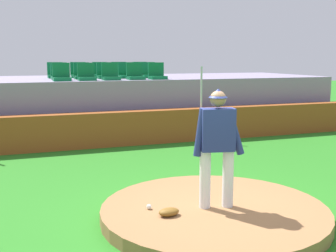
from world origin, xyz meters
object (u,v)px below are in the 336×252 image
stadium_chair_3 (135,74)px  stadium_chair_14 (140,72)px  stadium_chair_0 (62,75)px  stadium_chair_10 (55,73)px  stadium_chair_4 (157,74)px  stadium_chair_8 (126,73)px  stadium_chair_12 (100,73)px  stadium_chair_13 (119,72)px  stadium_chair_2 (111,75)px  stadium_chair_7 (105,73)px  stadium_chair_9 (148,73)px  stadium_chair_6 (82,74)px  stadium_chair_5 (59,74)px  stadium_chair_1 (86,75)px  baseball (149,207)px  fielding_glove (169,212)px  stadium_chair_11 (78,73)px  pitcher (217,139)px

stadium_chair_3 → stadium_chair_14: 1.89m
stadium_chair_0 → stadium_chair_10: same height
stadium_chair_4 → stadium_chair_8: 1.18m
stadium_chair_4 → stadium_chair_12: 2.27m
stadium_chair_13 → stadium_chair_8: bearing=90.5°
stadium_chair_2 → stadium_chair_7: (0.03, 0.93, 0.00)m
stadium_chair_0 → stadium_chair_2: bearing=179.4°
stadium_chair_9 → stadium_chair_10: size_ratio=1.00×
stadium_chair_8 → stadium_chair_10: bearing=-23.0°
stadium_chair_0 → stadium_chair_6: size_ratio=1.00×
stadium_chair_5 → stadium_chair_1: bearing=126.4°
stadium_chair_10 → baseball: bearing=93.1°
stadium_chair_4 → stadium_chair_14: (0.01, 1.80, 0.00)m
stadium_chair_4 → stadium_chair_6: same height
fielding_glove → stadium_chair_0: (-0.65, 6.99, 1.62)m
stadium_chair_7 → stadium_chair_14: (1.39, 0.85, 0.00)m
stadium_chair_3 → stadium_chair_11: size_ratio=1.00×
stadium_chair_7 → stadium_chair_4: bearing=145.7°
stadium_chair_11 → stadium_chair_13: (1.37, 0.04, 0.00)m
stadium_chair_0 → stadium_chair_13: 2.77m
stadium_chair_6 → stadium_chair_10: 1.14m
stadium_chair_2 → stadium_chair_13: (0.70, 1.83, 0.00)m
stadium_chair_4 → stadium_chair_9: same height
pitcher → stadium_chair_0: size_ratio=3.48×
stadium_chair_2 → stadium_chair_7: 0.93m
stadium_chair_5 → stadium_chair_11: (0.69, 0.86, 0.00)m
stadium_chair_5 → stadium_chair_9: size_ratio=1.00×
pitcher → stadium_chair_12: 8.69m
stadium_chair_8 → stadium_chair_12: bearing=-52.5°
stadium_chair_9 → stadium_chair_14: bearing=-88.9°
stadium_chair_6 → stadium_chair_12: (0.72, 0.87, 0.00)m
stadium_chair_1 → stadium_chair_9: same height
stadium_chair_3 → stadium_chair_10: same height
baseball → stadium_chair_3: 7.05m
fielding_glove → stadium_chair_12: 8.95m
stadium_chair_10 → stadium_chair_4: bearing=146.7°
stadium_chair_6 → stadium_chair_2: bearing=126.2°
stadium_chair_7 → stadium_chair_11: bearing=-51.2°
stadium_chair_0 → stadium_chair_3: 2.13m
pitcher → stadium_chair_5: size_ratio=3.48×
pitcher → stadium_chair_12: stadium_chair_12 is taller
pitcher → stadium_chair_14: (1.38, 8.65, 0.67)m
baseball → stadium_chair_4: bearing=70.5°
stadium_chair_9 → stadium_chair_11: size_ratio=1.00×
stadium_chair_3 → stadium_chair_9: bearing=-127.7°
stadium_chair_10 → stadium_chair_11: 0.72m
stadium_chair_8 → stadium_chair_12: same height
fielding_glove → stadium_chair_13: (1.44, 8.80, 1.62)m
fielding_glove → stadium_chair_3: (1.48, 6.99, 1.62)m
fielding_glove → stadium_chair_11: bearing=-97.5°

